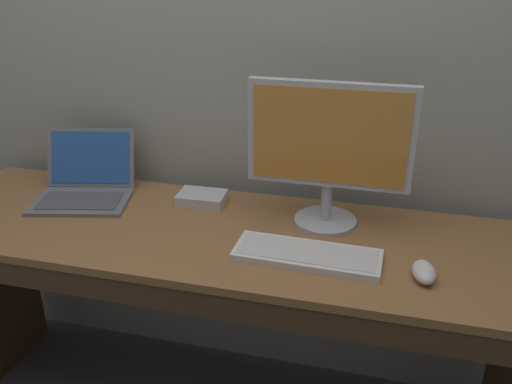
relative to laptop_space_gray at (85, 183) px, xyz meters
The scene contains 6 objects.
desk 0.59m from the laptop_space_gray, 15.19° to the right, with size 1.89×0.58×0.76m.
laptop_space_gray is the anchor object (origin of this frame).
external_monitor 0.85m from the laptop_space_gray, ahead, with size 0.48×0.19×0.44m.
wired_keyboard 0.83m from the laptop_space_gray, 15.21° to the right, with size 0.41×0.16×0.02m.
computer_mouse 1.13m from the laptop_space_gray, 12.47° to the right, with size 0.06×0.10×0.04m, color white.
external_drive_box 0.41m from the laptop_space_gray, ahead, with size 0.16×0.11×0.03m, color silver.
Camera 1 is at (0.47, -1.35, 1.54)m, focal length 37.59 mm.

